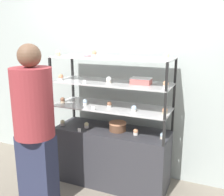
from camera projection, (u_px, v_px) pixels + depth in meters
The scene contains 30 objects.
ground_plane at pixel (112, 182), 3.11m from camera, with size 20.00×20.00×0.00m, color gray.
back_wall at pixel (124, 69), 3.14m from camera, with size 8.00×0.05×2.60m.
display_base at pixel (112, 156), 3.03m from camera, with size 1.29×0.47×0.66m.
display_riser_lower at pixel (112, 108), 2.89m from camera, with size 1.29×0.47×0.27m.
display_riser_middle at pixel (112, 84), 2.82m from camera, with size 1.29×0.47×0.27m.
display_riser_upper at pixel (112, 59), 2.76m from camera, with size 1.29×0.47×0.27m.
layer_cake_centerpiece at pixel (118, 126), 2.90m from camera, with size 0.19×0.19×0.10m.
sheet_cake_frosted at pixel (141, 81), 2.70m from camera, with size 0.21×0.14×0.07m.
cupcake_0 at pixel (63, 123), 3.07m from camera, with size 0.05×0.05×0.07m.
cupcake_1 at pixel (86, 125), 2.99m from camera, with size 0.05×0.05×0.07m.
cupcake_2 at pixel (136, 132), 2.78m from camera, with size 0.05×0.05×0.07m.
cupcake_3 at pixel (163, 136), 2.68m from camera, with size 0.05×0.05×0.07m.
price_tag_0 at pixel (79, 130), 2.86m from camera, with size 0.04×0.00×0.04m.
cupcake_4 at pixel (63, 100), 3.03m from camera, with size 0.05×0.05×0.07m.
cupcake_5 at pixel (85, 102), 2.94m from camera, with size 0.05×0.05×0.07m.
cupcake_6 at pixel (109, 104), 2.84m from camera, with size 0.05×0.05×0.07m.
cupcake_7 at pixel (134, 109), 2.69m from camera, with size 0.05×0.05×0.07m.
cupcake_8 at pixel (165, 111), 2.61m from camera, with size 0.05×0.05×0.07m.
price_tag_1 at pixel (93, 108), 2.73m from camera, with size 0.04×0.00×0.04m.
cupcake_9 at pixel (61, 77), 2.92m from camera, with size 0.06×0.06×0.07m.
cupcake_10 at pixel (109, 80), 2.76m from camera, with size 0.06×0.06×0.07m.
cupcake_11 at pixel (166, 85), 2.51m from camera, with size 0.06×0.06×0.07m.
price_tag_2 at pixel (84, 82), 2.70m from camera, with size 0.04×0.00×0.04m.
cupcake_12 at pixel (58, 53), 2.86m from camera, with size 0.05×0.05×0.07m.
cupcake_13 at pixel (94, 54), 2.77m from camera, with size 0.05×0.05×0.07m.
cupcake_14 at pixel (125, 55), 2.59m from camera, with size 0.05×0.05×0.07m.
cupcake_15 at pixel (166, 56), 2.49m from camera, with size 0.05×0.05×0.07m.
price_tag_3 at pixel (72, 55), 2.69m from camera, with size 0.04×0.00×0.04m.
donut_glazed at pixel (88, 54), 2.89m from camera, with size 0.14×0.14×0.04m.
customer_figure at pixel (34, 125), 2.48m from camera, with size 0.38×0.38×1.63m.
Camera 1 is at (1.09, -2.56, 1.71)m, focal length 42.00 mm.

